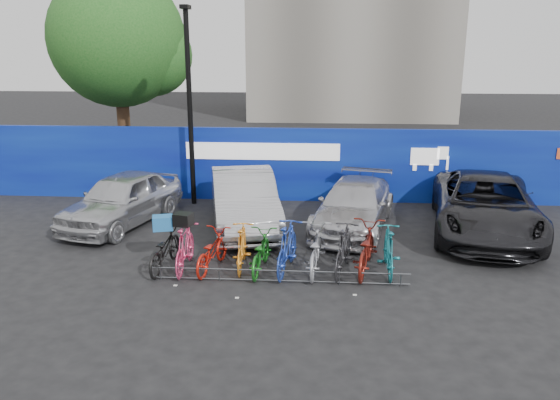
# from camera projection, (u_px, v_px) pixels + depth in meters

# --- Properties ---
(ground) EXTENTS (100.00, 100.00, 0.00)m
(ground) POSITION_uv_depth(u_px,v_px,m) (281.00, 272.00, 12.36)
(ground) COLOR black
(ground) RESTS_ON ground
(hoarding) EXTENTS (22.00, 0.18, 2.40)m
(hoarding) POSITION_uv_depth(u_px,v_px,m) (293.00, 165.00, 17.80)
(hoarding) COLOR navy
(hoarding) RESTS_ON ground
(tree) EXTENTS (5.40, 5.20, 7.80)m
(tree) POSITION_uv_depth(u_px,v_px,m) (124.00, 43.00, 21.09)
(tree) COLOR #382314
(tree) RESTS_ON ground
(lamppost) EXTENTS (0.25, 0.50, 6.11)m
(lamppost) POSITION_uv_depth(u_px,v_px,m) (190.00, 102.00, 16.87)
(lamppost) COLOR black
(lamppost) RESTS_ON ground
(bike_rack) EXTENTS (5.60, 0.03, 0.30)m
(bike_rack) POSITION_uv_depth(u_px,v_px,m) (279.00, 276.00, 11.74)
(bike_rack) COLOR #595B60
(bike_rack) RESTS_ON ground
(car_0) EXTENTS (2.90, 4.68, 1.49)m
(car_0) POSITION_uv_depth(u_px,v_px,m) (122.00, 199.00, 15.49)
(car_0) COLOR #B2B3B8
(car_0) RESTS_ON ground
(car_1) EXTENTS (2.69, 5.08, 1.59)m
(car_1) POSITION_uv_depth(u_px,v_px,m) (244.00, 200.00, 15.22)
(car_1) COLOR #A1A2A6
(car_1) RESTS_ON ground
(car_2) EXTENTS (2.87, 4.83, 1.31)m
(car_2) POSITION_uv_depth(u_px,v_px,m) (354.00, 206.00, 15.17)
(car_2) COLOR #B3B2B7
(car_2) RESTS_ON ground
(car_3) EXTENTS (3.60, 6.06, 1.58)m
(car_3) POSITION_uv_depth(u_px,v_px,m) (485.00, 205.00, 14.71)
(car_3) COLOR black
(car_3) RESTS_ON ground
(bike_0) EXTENTS (0.79, 1.85, 0.94)m
(bike_0) POSITION_uv_depth(u_px,v_px,m) (164.00, 249.00, 12.43)
(bike_0) COLOR black
(bike_0) RESTS_ON ground
(bike_1) EXTENTS (0.52, 1.78, 1.06)m
(bike_1) POSITION_uv_depth(u_px,v_px,m) (185.00, 248.00, 12.35)
(bike_1) COLOR #EB3D70
(bike_1) RESTS_ON ground
(bike_2) EXTENTS (0.93, 1.80, 0.90)m
(bike_2) POSITION_uv_depth(u_px,v_px,m) (212.00, 251.00, 12.38)
(bike_2) COLOR red
(bike_2) RESTS_ON ground
(bike_3) EXTENTS (0.53, 1.71, 1.02)m
(bike_3) POSITION_uv_depth(u_px,v_px,m) (242.00, 247.00, 12.44)
(bike_3) COLOR orange
(bike_3) RESTS_ON ground
(bike_4) EXTENTS (0.76, 1.77, 0.90)m
(bike_4) POSITION_uv_depth(u_px,v_px,m) (260.00, 252.00, 12.29)
(bike_4) COLOR #166C19
(bike_4) RESTS_ON ground
(bike_5) EXTENTS (0.84, 1.97, 1.15)m
(bike_5) POSITION_uv_depth(u_px,v_px,m) (287.00, 248.00, 12.23)
(bike_5) COLOR #203DA5
(bike_5) RESTS_ON ground
(bike_6) EXTENTS (0.81, 1.97, 1.01)m
(bike_6) POSITION_uv_depth(u_px,v_px,m) (315.00, 250.00, 12.27)
(bike_6) COLOR #94949B
(bike_6) RESTS_ON ground
(bike_7) EXTENTS (0.92, 1.91, 1.11)m
(bike_7) POSITION_uv_depth(u_px,v_px,m) (343.00, 249.00, 12.18)
(bike_7) COLOR #272629
(bike_7) RESTS_ON ground
(bike_8) EXTENTS (1.12, 2.16, 1.08)m
(bike_8) POSITION_uv_depth(u_px,v_px,m) (366.00, 249.00, 12.26)
(bike_8) COLOR maroon
(bike_8) RESTS_ON ground
(bike_9) EXTENTS (0.55, 1.79, 1.07)m
(bike_9) POSITION_uv_depth(u_px,v_px,m) (389.00, 250.00, 12.17)
(bike_9) COLOR #15737E
(bike_9) RESTS_ON ground
(cargo_crate) EXTENTS (0.51, 0.44, 0.31)m
(cargo_crate) POSITION_uv_depth(u_px,v_px,m) (163.00, 223.00, 12.26)
(cargo_crate) COLOR #2065AA
(cargo_crate) RESTS_ON bike_0
(cargo_topcase) EXTENTS (0.45, 0.42, 0.28)m
(cargo_topcase) POSITION_uv_depth(u_px,v_px,m) (183.00, 219.00, 12.17)
(cargo_topcase) COLOR black
(cargo_topcase) RESTS_ON bike_1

